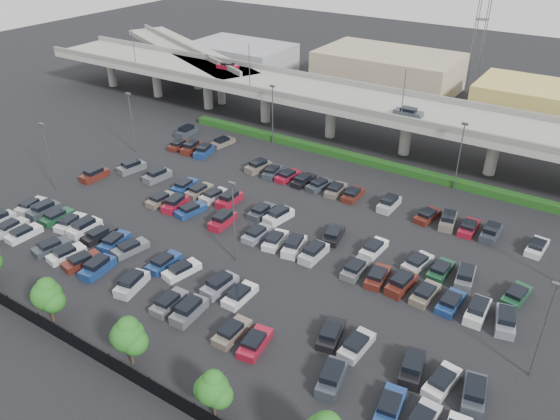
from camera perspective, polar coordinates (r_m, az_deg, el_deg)
name	(u,v)px	position (r m, az deg, el deg)	size (l,w,h in m)	color
ground	(273,230)	(70.47, -0.73, -2.09)	(280.00, 280.00, 0.00)	black
overpass	(379,108)	(93.32, 10.26, 10.42)	(150.00, 13.00, 15.80)	gray
on_ramp	(186,53)	(129.67, -9.78, 15.87)	(50.93, 30.13, 8.80)	gray
hedge	(358,159)	(89.63, 8.18, 5.34)	(66.00, 1.60, 1.10)	#103710
fence	(102,358)	(53.90, -18.06, -14.48)	(70.00, 0.10, 2.00)	black
tree_row	(116,330)	(52.32, -16.74, -11.90)	(65.07, 3.66, 5.94)	#332316
parked_cars	(254,236)	(68.18, -2.78, -2.72)	(63.15, 41.65, 1.67)	#A8A8AC
light_poles	(255,173)	(70.95, -2.65, 3.87)	(66.90, 48.38, 10.30)	#494A4E
distant_buildings	(498,93)	(118.29, 21.82, 11.28)	(138.00, 24.00, 9.00)	gray
comm_tower	(483,16)	(128.93, 20.44, 18.44)	(2.40, 2.40, 30.00)	#494A4E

